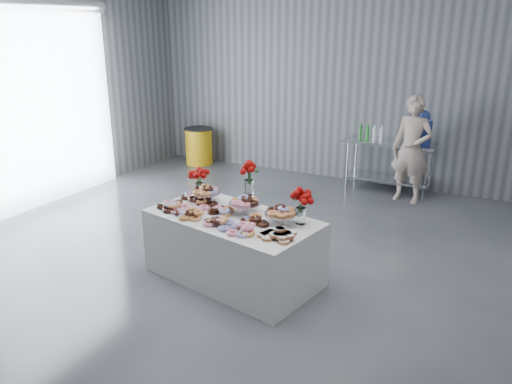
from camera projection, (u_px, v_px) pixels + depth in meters
ground at (224, 284)px, 5.59m from camera, size 9.00×9.00×0.00m
room_walls at (198, 37)px, 4.93m from camera, size 8.04×9.04×4.02m
display_table at (233, 248)px, 5.62m from camera, size 2.05×1.34×0.75m
prep_table at (389, 157)px, 8.47m from camera, size 1.50×0.60×0.90m
donut_mounds at (230, 214)px, 5.44m from camera, size 1.92×1.12×0.09m
cake_stand_left at (206, 191)px, 5.89m from camera, size 0.36×0.36×0.17m
cake_stand_mid at (245, 202)px, 5.53m from camera, size 0.36×0.36×0.17m
cake_stand_right at (281, 212)px, 5.24m from camera, size 0.36×0.36×0.17m
danish_pile at (279, 233)px, 4.92m from camera, size 0.48×0.48×0.11m
bouquet_left at (199, 174)px, 6.03m from camera, size 0.26×0.26×0.42m
bouquet_right at (301, 197)px, 5.21m from camera, size 0.26×0.26×0.42m
bouquet_center at (249, 176)px, 5.66m from camera, size 0.26×0.26×0.57m
water_jug at (423, 129)px, 8.08m from camera, size 0.28×0.28×0.55m
drink_bottles at (371, 132)px, 8.40m from camera, size 0.54×0.08×0.27m
person at (411, 150)px, 7.96m from camera, size 0.69×0.51×1.72m
trash_barrel at (199, 146)px, 10.28m from camera, size 0.59×0.59×0.75m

